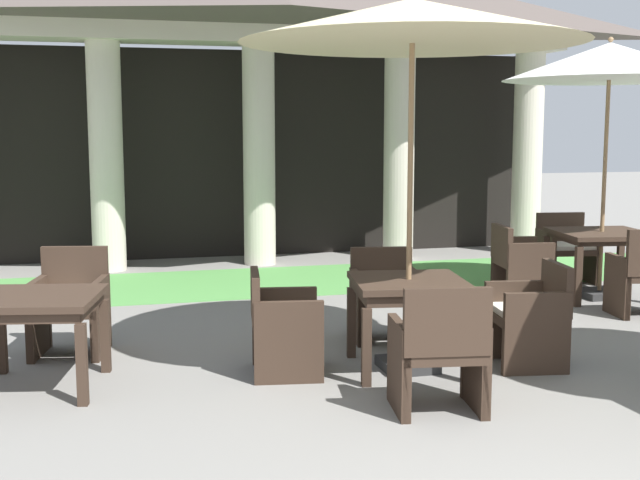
{
  "coord_description": "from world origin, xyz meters",
  "views": [
    {
      "loc": [
        -2.08,
        -2.02,
        1.91
      ],
      "look_at": [
        -0.38,
        4.57,
        0.99
      ],
      "focal_mm": 46.62,
      "sensor_mm": 36.0,
      "label": 1
    }
  ],
  "objects_px": {
    "patio_chair_mid_right_south": "(439,353)",
    "patio_chair_mid_right_east": "(530,318)",
    "patio_table_mid_right": "(409,293)",
    "patio_chair_mid_right_west": "(282,324)",
    "patio_chair_mid_right_north": "(385,296)",
    "patio_chair_near_foreground_north": "(70,307)",
    "patio_table_near_foreground": "(37,308)",
    "patio_umbrella_far_back": "(610,63)",
    "patio_chair_far_back_west": "(519,263)",
    "patio_umbrella_mid_right": "(412,23)",
    "patio_chair_far_back_north": "(566,250)",
    "patio_table_far_back": "(602,240)"
  },
  "relations": [
    {
      "from": "patio_chair_mid_right_south",
      "to": "patio_chair_mid_right_east",
      "type": "distance_m",
      "value": 1.42
    },
    {
      "from": "patio_table_mid_right",
      "to": "patio_chair_mid_right_west",
      "type": "distance_m",
      "value": 1.03
    },
    {
      "from": "patio_chair_mid_right_north",
      "to": "patio_chair_near_foreground_north",
      "type": "bearing_deg",
      "value": 4.9
    },
    {
      "from": "patio_table_near_foreground",
      "to": "patio_umbrella_far_back",
      "type": "height_order",
      "value": "patio_umbrella_far_back"
    },
    {
      "from": "patio_chair_mid_right_east",
      "to": "patio_umbrella_far_back",
      "type": "bearing_deg",
      "value": -34.37
    },
    {
      "from": "patio_chair_mid_right_north",
      "to": "patio_chair_far_back_west",
      "type": "distance_m",
      "value": 2.4
    },
    {
      "from": "patio_chair_near_foreground_north",
      "to": "patio_chair_mid_right_west",
      "type": "height_order",
      "value": "patio_chair_near_foreground_north"
    },
    {
      "from": "patio_chair_mid_right_north",
      "to": "patio_chair_mid_right_south",
      "type": "distance_m",
      "value": 2.01
    },
    {
      "from": "patio_umbrella_mid_right",
      "to": "patio_chair_far_back_north",
      "type": "xyz_separation_m",
      "value": [
        3.26,
        3.1,
        -2.29
      ]
    },
    {
      "from": "patio_table_far_back",
      "to": "patio_chair_far_back_west",
      "type": "relative_size",
      "value": 1.36
    },
    {
      "from": "patio_chair_mid_right_west",
      "to": "patio_chair_mid_right_south",
      "type": "distance_m",
      "value": 1.42
    },
    {
      "from": "patio_chair_mid_right_south",
      "to": "patio_table_far_back",
      "type": "xyz_separation_m",
      "value": [
        3.27,
        3.14,
        0.25
      ]
    },
    {
      "from": "patio_umbrella_mid_right",
      "to": "patio_table_mid_right",
      "type": "bearing_deg",
      "value": 180.0
    },
    {
      "from": "patio_table_far_back",
      "to": "patio_chair_mid_right_east",
      "type": "bearing_deg",
      "value": -132.9
    },
    {
      "from": "patio_chair_near_foreground_north",
      "to": "patio_umbrella_far_back",
      "type": "bearing_deg",
      "value": -158.99
    },
    {
      "from": "patio_chair_far_back_north",
      "to": "patio_chair_far_back_west",
      "type": "height_order",
      "value": "patio_chair_far_back_north"
    },
    {
      "from": "patio_table_mid_right",
      "to": "patio_table_far_back",
      "type": "bearing_deg",
      "value": 34.5
    },
    {
      "from": "patio_table_mid_right",
      "to": "patio_umbrella_far_back",
      "type": "bearing_deg",
      "value": 34.5
    },
    {
      "from": "patio_chair_near_foreground_north",
      "to": "patio_umbrella_far_back",
      "type": "distance_m",
      "value": 6.23
    },
    {
      "from": "patio_chair_mid_right_west",
      "to": "patio_chair_far_back_west",
      "type": "relative_size",
      "value": 0.97
    },
    {
      "from": "patio_chair_mid_right_south",
      "to": "patio_chair_mid_right_east",
      "type": "relative_size",
      "value": 1.07
    },
    {
      "from": "patio_chair_mid_right_east",
      "to": "patio_table_far_back",
      "type": "xyz_separation_m",
      "value": [
        2.13,
        2.3,
        0.26
      ]
    },
    {
      "from": "patio_chair_mid_right_north",
      "to": "patio_chair_mid_right_west",
      "type": "bearing_deg",
      "value": 45.01
    },
    {
      "from": "patio_table_near_foreground",
      "to": "patio_chair_far_back_west",
      "type": "height_order",
      "value": "patio_chair_far_back_west"
    },
    {
      "from": "patio_table_near_foreground",
      "to": "patio_umbrella_mid_right",
      "type": "relative_size",
      "value": 0.35
    },
    {
      "from": "patio_table_near_foreground",
      "to": "patio_chair_mid_right_west",
      "type": "bearing_deg",
      "value": -2.14
    },
    {
      "from": "patio_table_mid_right",
      "to": "patio_chair_mid_right_west",
      "type": "xyz_separation_m",
      "value": [
        -0.99,
        0.15,
        -0.23
      ]
    },
    {
      "from": "patio_umbrella_far_back",
      "to": "patio_chair_far_back_west",
      "type": "distance_m",
      "value": 2.41
    },
    {
      "from": "patio_chair_near_foreground_north",
      "to": "patio_chair_far_back_west",
      "type": "height_order",
      "value": "patio_chair_near_foreground_north"
    },
    {
      "from": "patio_umbrella_mid_right",
      "to": "patio_chair_mid_right_south",
      "type": "relative_size",
      "value": 3.29
    },
    {
      "from": "patio_umbrella_mid_right",
      "to": "patio_chair_mid_right_south",
      "type": "height_order",
      "value": "patio_umbrella_mid_right"
    },
    {
      "from": "patio_chair_mid_right_east",
      "to": "patio_table_near_foreground",
      "type": "bearing_deg",
      "value": 93.04
    },
    {
      "from": "patio_chair_mid_right_north",
      "to": "patio_chair_far_back_west",
      "type": "height_order",
      "value": "patio_chair_far_back_west"
    },
    {
      "from": "patio_table_mid_right",
      "to": "patio_chair_mid_right_south",
      "type": "relative_size",
      "value": 1.1
    },
    {
      "from": "patio_chair_mid_right_west",
      "to": "patio_table_far_back",
      "type": "xyz_separation_m",
      "value": [
        4.11,
        2.0,
        0.27
      ]
    },
    {
      "from": "patio_table_far_back",
      "to": "patio_chair_far_back_north",
      "type": "bearing_deg",
      "value": 81.93
    },
    {
      "from": "patio_umbrella_mid_right",
      "to": "patio_table_far_back",
      "type": "distance_m",
      "value": 4.3
    },
    {
      "from": "patio_chair_mid_right_west",
      "to": "patio_chair_far_back_north",
      "type": "xyz_separation_m",
      "value": [
        4.25,
        2.95,
        0.01
      ]
    },
    {
      "from": "patio_chair_mid_right_east",
      "to": "patio_table_far_back",
      "type": "height_order",
      "value": "patio_chair_mid_right_east"
    },
    {
      "from": "patio_umbrella_mid_right",
      "to": "patio_chair_mid_right_north",
      "type": "relative_size",
      "value": 3.63
    },
    {
      "from": "patio_table_far_back",
      "to": "patio_chair_far_back_west",
      "type": "bearing_deg",
      "value": 171.93
    },
    {
      "from": "patio_chair_near_foreground_north",
      "to": "patio_chair_mid_right_east",
      "type": "distance_m",
      "value": 3.84
    },
    {
      "from": "patio_table_mid_right",
      "to": "patio_chair_mid_right_north",
      "type": "relative_size",
      "value": 1.21
    },
    {
      "from": "patio_table_near_foreground",
      "to": "patio_chair_mid_right_south",
      "type": "height_order",
      "value": "patio_chair_mid_right_south"
    },
    {
      "from": "patio_umbrella_mid_right",
      "to": "patio_umbrella_far_back",
      "type": "bearing_deg",
      "value": 34.5
    },
    {
      "from": "patio_chair_mid_right_west",
      "to": "patio_chair_far_back_west",
      "type": "xyz_separation_m",
      "value": [
        3.17,
        2.13,
        0.01
      ]
    },
    {
      "from": "patio_chair_near_foreground_north",
      "to": "patio_chair_mid_right_east",
      "type": "bearing_deg",
      "value": 171.28
    },
    {
      "from": "patio_chair_near_foreground_north",
      "to": "patio_umbrella_mid_right",
      "type": "distance_m",
      "value": 3.67
    },
    {
      "from": "patio_table_mid_right",
      "to": "patio_chair_mid_right_south",
      "type": "height_order",
      "value": "patio_chair_mid_right_south"
    },
    {
      "from": "patio_chair_near_foreground_north",
      "to": "patio_umbrella_mid_right",
      "type": "xyz_separation_m",
      "value": [
        2.62,
        -1.17,
        2.29
      ]
    }
  ]
}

